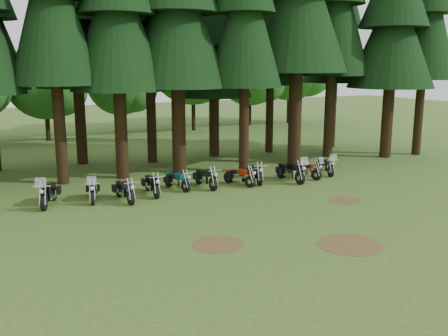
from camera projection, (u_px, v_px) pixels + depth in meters
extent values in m
plane|color=#34551A|center=(264.00, 217.00, 19.98)|extent=(120.00, 120.00, 0.00)
cylinder|color=black|center=(60.00, 125.00, 24.98)|extent=(0.58, 0.58, 5.99)
cone|color=black|center=(52.00, 6.00, 23.81)|extent=(4.32, 4.32, 7.49)
cylinder|color=black|center=(121.00, 126.00, 26.27)|extent=(0.66, 0.66, 5.57)
cone|color=black|center=(116.00, 21.00, 25.18)|extent=(4.95, 4.95, 6.96)
cylinder|color=black|center=(179.00, 122.00, 27.72)|extent=(0.77, 0.77, 5.70)
cone|color=black|center=(177.00, 20.00, 26.60)|extent=(5.81, 5.81, 7.12)
cylinder|color=black|center=(244.00, 121.00, 27.93)|extent=(0.55, 0.55, 5.71)
cone|color=black|center=(245.00, 20.00, 26.81)|extent=(4.15, 4.15, 7.14)
cylinder|color=black|center=(295.00, 109.00, 30.19)|extent=(0.80, 0.80, 6.62)
cone|color=black|center=(298.00, 0.00, 28.90)|extent=(5.98, 5.98, 8.27)
cylinder|color=black|center=(329.00, 108.00, 32.37)|extent=(0.64, 0.64, 6.35)
cone|color=black|center=(334.00, 11.00, 31.13)|extent=(4.79, 4.79, 7.93)
cylinder|color=black|center=(387.00, 116.00, 32.35)|extent=(0.72, 0.72, 5.41)
cone|color=black|center=(393.00, 33.00, 31.29)|extent=(5.44, 5.44, 6.77)
cylinder|color=black|center=(419.00, 110.00, 33.23)|extent=(0.57, 0.57, 6.03)
cone|color=black|center=(426.00, 20.00, 32.05)|extent=(4.25, 4.25, 7.54)
cylinder|color=black|center=(80.00, 118.00, 30.15)|extent=(0.65, 0.65, 5.55)
cone|color=black|center=(75.00, 27.00, 29.06)|extent=(4.85, 4.85, 6.94)
cylinder|color=black|center=(151.00, 118.00, 30.61)|extent=(0.58, 0.58, 5.52)
cone|color=black|center=(149.00, 29.00, 29.53)|extent=(4.35, 4.35, 6.90)
cylinder|color=black|center=(214.00, 121.00, 32.88)|extent=(0.66, 0.66, 4.70)
cone|color=black|center=(214.00, 51.00, 31.96)|extent=(4.94, 4.94, 5.87)
cone|color=black|center=(214.00, 5.00, 31.39)|extent=(3.95, 3.95, 4.96)
cylinder|color=black|center=(270.00, 112.00, 34.20)|extent=(0.53, 0.53, 5.56)
cone|color=black|center=(271.00, 32.00, 33.11)|extent=(3.94, 3.94, 6.95)
cylinder|color=black|center=(332.00, 108.00, 36.43)|extent=(0.61, 0.61, 5.65)
cone|color=black|center=(335.00, 32.00, 35.32)|extent=(4.59, 4.59, 7.06)
cylinder|color=black|center=(48.00, 125.00, 39.77)|extent=(0.36, 0.36, 2.55)
sphere|color=#296027|center=(44.00, 81.00, 39.07)|extent=(5.95, 5.95, 5.95)
sphere|color=#296027|center=(60.00, 89.00, 39.04)|extent=(4.25, 4.25, 4.25)
cylinder|color=black|center=(121.00, 120.00, 43.55)|extent=(0.36, 0.36, 2.47)
sphere|color=#296027|center=(120.00, 82.00, 42.88)|extent=(5.76, 5.76, 5.76)
sphere|color=#296027|center=(133.00, 88.00, 42.85)|extent=(4.12, 4.12, 4.12)
cylinder|color=black|center=(193.00, 111.00, 45.84)|extent=(0.36, 0.36, 3.52)
sphere|color=#296027|center=(193.00, 59.00, 44.88)|extent=(8.21, 8.21, 8.21)
sphere|color=#296027|center=(211.00, 68.00, 44.84)|extent=(5.87, 5.87, 5.87)
cylinder|color=black|center=(250.00, 110.00, 49.87)|extent=(0.36, 0.36, 2.94)
sphere|color=#296027|center=(250.00, 70.00, 49.07)|extent=(6.86, 6.86, 6.86)
sphere|color=#296027|center=(264.00, 78.00, 49.04)|extent=(4.90, 4.90, 4.90)
cylinder|color=black|center=(289.00, 106.00, 51.67)|extent=(0.36, 0.36, 3.52)
sphere|color=#296027|center=(290.00, 60.00, 50.71)|extent=(8.20, 8.20, 8.20)
sphere|color=#296027|center=(306.00, 68.00, 50.67)|extent=(5.86, 5.86, 5.86)
cylinder|color=#4C3D1E|center=(218.00, 244.00, 16.92)|extent=(1.80, 1.80, 0.01)
cylinder|color=#4C3D1E|center=(344.00, 200.00, 22.37)|extent=(1.40, 1.40, 0.01)
cylinder|color=#4C3D1E|center=(350.00, 244.00, 16.90)|extent=(2.20, 2.20, 0.01)
cylinder|color=black|center=(44.00, 203.00, 20.77)|extent=(0.39, 0.69, 0.69)
cylinder|color=black|center=(54.00, 193.00, 22.35)|extent=(0.39, 0.69, 0.69)
cube|color=silver|center=(49.00, 195.00, 21.59)|extent=(0.54, 0.79, 0.35)
cube|color=black|center=(47.00, 188.00, 21.28)|extent=(0.50, 0.65, 0.25)
cube|color=black|center=(50.00, 186.00, 21.76)|extent=(0.50, 0.65, 0.13)
cube|color=silver|center=(40.00, 183.00, 20.28)|extent=(0.46, 0.28, 0.41)
cylinder|color=black|center=(93.00, 198.00, 21.59)|extent=(0.26, 0.64, 0.62)
cylinder|color=black|center=(93.00, 190.00, 22.98)|extent=(0.26, 0.64, 0.62)
cube|color=silver|center=(93.00, 192.00, 22.32)|extent=(0.40, 0.70, 0.32)
cube|color=black|center=(92.00, 186.00, 22.04)|extent=(0.39, 0.57, 0.23)
cube|color=black|center=(92.00, 184.00, 22.46)|extent=(0.39, 0.57, 0.11)
cube|color=silver|center=(91.00, 181.00, 21.15)|extent=(0.41, 0.20, 0.37)
cylinder|color=black|center=(131.00, 198.00, 21.58)|extent=(0.19, 0.67, 0.66)
cylinder|color=black|center=(119.00, 190.00, 22.88)|extent=(0.19, 0.67, 0.66)
cube|color=silver|center=(124.00, 192.00, 22.25)|extent=(0.33, 0.72, 0.34)
cube|color=black|center=(126.00, 185.00, 21.98)|extent=(0.34, 0.57, 0.24)
cube|color=black|center=(122.00, 184.00, 22.38)|extent=(0.34, 0.57, 0.12)
cylinder|color=black|center=(156.00, 192.00, 22.62)|extent=(0.18, 0.67, 0.66)
cylinder|color=black|center=(148.00, 184.00, 24.02)|extent=(0.18, 0.67, 0.66)
cube|color=silver|center=(152.00, 186.00, 23.35)|extent=(0.33, 0.72, 0.34)
cube|color=black|center=(153.00, 179.00, 23.06)|extent=(0.34, 0.57, 0.24)
cube|color=black|center=(150.00, 178.00, 23.49)|extent=(0.34, 0.57, 0.12)
cylinder|color=black|center=(186.00, 186.00, 23.75)|extent=(0.28, 0.61, 0.60)
cylinder|color=black|center=(169.00, 181.00, 24.79)|extent=(0.28, 0.61, 0.60)
cube|color=silver|center=(176.00, 182.00, 24.29)|extent=(0.41, 0.68, 0.31)
cube|color=#074C5E|center=(179.00, 176.00, 24.07)|extent=(0.39, 0.56, 0.22)
cube|color=black|center=(174.00, 175.00, 24.38)|extent=(0.39, 0.56, 0.11)
cylinder|color=black|center=(213.00, 184.00, 24.03)|extent=(0.18, 0.66, 0.65)
cylinder|color=black|center=(199.00, 178.00, 25.33)|extent=(0.18, 0.66, 0.65)
cube|color=silver|center=(205.00, 179.00, 24.70)|extent=(0.32, 0.71, 0.34)
cube|color=black|center=(207.00, 173.00, 24.44)|extent=(0.33, 0.56, 0.24)
cube|color=black|center=(203.00, 172.00, 24.83)|extent=(0.33, 0.56, 0.12)
cylinder|color=black|center=(250.00, 182.00, 24.66)|extent=(0.34, 0.61, 0.60)
cylinder|color=black|center=(229.00, 177.00, 25.59)|extent=(0.34, 0.61, 0.60)
cube|color=silver|center=(239.00, 178.00, 25.14)|extent=(0.47, 0.69, 0.31)
cube|color=#A9250B|center=(242.00, 172.00, 24.93)|extent=(0.44, 0.57, 0.22)
cube|color=black|center=(235.00, 171.00, 25.21)|extent=(0.44, 0.57, 0.11)
cylinder|color=black|center=(260.00, 179.00, 25.04)|extent=(0.31, 0.68, 0.66)
cylinder|color=black|center=(252.00, 173.00, 26.54)|extent=(0.31, 0.68, 0.66)
cube|color=silver|center=(255.00, 174.00, 25.82)|extent=(0.46, 0.75, 0.34)
cube|color=black|center=(257.00, 168.00, 25.52)|extent=(0.44, 0.61, 0.24)
cube|color=black|center=(254.00, 167.00, 25.98)|extent=(0.44, 0.61, 0.12)
cylinder|color=black|center=(300.00, 178.00, 25.27)|extent=(0.18, 0.69, 0.69)
cylinder|color=black|center=(281.00, 172.00, 26.65)|extent=(0.18, 0.69, 0.69)
cube|color=silver|center=(290.00, 173.00, 25.98)|extent=(0.33, 0.74, 0.35)
cube|color=black|center=(293.00, 167.00, 25.70)|extent=(0.34, 0.59, 0.25)
cube|color=black|center=(287.00, 166.00, 26.12)|extent=(0.34, 0.59, 0.12)
cube|color=silver|center=(304.00, 161.00, 24.81)|extent=(0.44, 0.15, 0.41)
cylinder|color=black|center=(316.00, 175.00, 26.21)|extent=(0.31, 0.60, 0.59)
cylinder|color=black|center=(295.00, 171.00, 27.16)|extent=(0.31, 0.60, 0.59)
cube|color=silver|center=(305.00, 171.00, 26.70)|extent=(0.44, 0.67, 0.30)
cube|color=maroon|center=(308.00, 166.00, 26.49)|extent=(0.42, 0.55, 0.21)
cube|color=black|center=(302.00, 165.00, 26.78)|extent=(0.42, 0.55, 0.11)
cube|color=silver|center=(321.00, 161.00, 25.86)|extent=(0.39, 0.23, 0.35)
cylinder|color=black|center=(331.00, 171.00, 27.01)|extent=(0.26, 0.62, 0.60)
cylinder|color=black|center=(320.00, 166.00, 28.36)|extent=(0.26, 0.62, 0.60)
cube|color=silver|center=(325.00, 167.00, 27.71)|extent=(0.39, 0.68, 0.31)
cube|color=black|center=(327.00, 162.00, 27.44)|extent=(0.38, 0.55, 0.22)
cube|color=black|center=(323.00, 161.00, 27.85)|extent=(0.38, 0.55, 0.11)
cube|color=silver|center=(334.00, 158.00, 26.58)|extent=(0.40, 0.20, 0.36)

